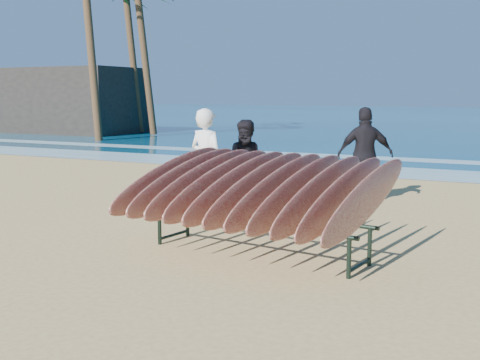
% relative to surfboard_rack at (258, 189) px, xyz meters
% --- Properties ---
extents(ground, '(120.00, 120.00, 0.00)m').
position_rel_surfboard_rack_xyz_m(ground, '(-0.46, -0.41, -0.91)').
color(ground, tan).
rests_on(ground, ground).
extents(foam_near, '(160.00, 160.00, 0.00)m').
position_rel_surfboard_rack_xyz_m(foam_near, '(-0.46, 9.59, -0.90)').
color(foam_near, white).
rests_on(foam_near, ground).
extents(foam_far, '(160.00, 160.00, 0.00)m').
position_rel_surfboard_rack_xyz_m(foam_far, '(-0.46, 13.09, -0.90)').
color(foam_far, white).
rests_on(foam_far, ground).
extents(surfboard_rack, '(3.48, 3.02, 1.49)m').
position_rel_surfboard_rack_xyz_m(surfboard_rack, '(0.00, 0.00, 0.00)').
color(surfboard_rack, black).
rests_on(surfboard_rack, ground).
extents(person_white, '(0.79, 0.60, 1.93)m').
position_rel_surfboard_rack_xyz_m(person_white, '(-1.92, 1.99, 0.05)').
color(person_white, white).
rests_on(person_white, ground).
extents(person_dark_a, '(1.01, 0.92, 1.70)m').
position_rel_surfboard_rack_xyz_m(person_dark_a, '(-1.55, 2.91, -0.06)').
color(person_dark_a, black).
rests_on(person_dark_a, ground).
extents(person_dark_b, '(1.22, 0.94, 1.92)m').
position_rel_surfboard_rack_xyz_m(person_dark_b, '(0.26, 4.59, 0.05)').
color(person_dark_b, black).
rests_on(person_dark_b, ground).
extents(building, '(8.11, 4.51, 3.60)m').
position_rel_surfboard_rack_xyz_m(building, '(-20.68, 19.17, 0.89)').
color(building, '#2D2823').
rests_on(building, ground).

